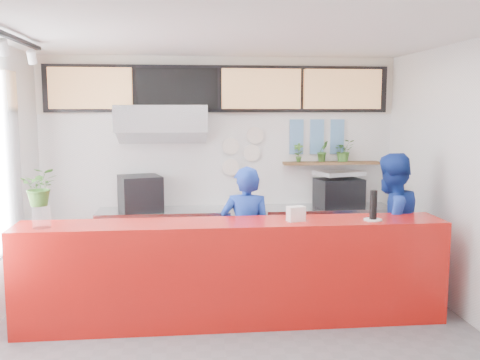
% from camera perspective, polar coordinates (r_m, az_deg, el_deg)
% --- Properties ---
extents(floor, '(5.00, 5.00, 0.00)m').
position_cam_1_polar(floor, '(5.59, -0.29, -16.43)').
color(floor, slate).
rests_on(floor, ground).
extents(ceiling, '(5.00, 5.00, 0.00)m').
position_cam_1_polar(ceiling, '(5.15, -0.32, 15.69)').
color(ceiling, silver).
extents(wall_back, '(5.00, 0.00, 5.00)m').
position_cam_1_polar(wall_back, '(7.63, -2.14, 1.77)').
color(wall_back, white).
rests_on(wall_back, ground).
extents(service_counter, '(4.50, 0.60, 1.10)m').
position_cam_1_polar(service_counter, '(5.76, -0.69, -9.81)').
color(service_counter, red).
rests_on(service_counter, ground).
extents(cream_band, '(5.00, 0.02, 0.80)m').
position_cam_1_polar(cream_band, '(7.59, -2.18, 10.05)').
color(cream_band, beige).
rests_on(cream_band, wall_back).
extents(prep_bench, '(1.80, 0.60, 0.90)m').
position_cam_1_polar(prep_bench, '(7.51, -8.09, -6.54)').
color(prep_bench, '#B2B5BA').
rests_on(prep_bench, ground).
extents(panini_oven, '(0.66, 0.66, 0.48)m').
position_cam_1_polar(panini_oven, '(7.39, -10.59, -1.38)').
color(panini_oven, black).
rests_on(panini_oven, prep_bench).
extents(extraction_hood, '(1.20, 0.70, 0.35)m').
position_cam_1_polar(extraction_hood, '(7.23, -8.36, 6.53)').
color(extraction_hood, '#B2B5BA').
rests_on(extraction_hood, ceiling).
extents(hood_lip, '(1.20, 0.69, 0.31)m').
position_cam_1_polar(hood_lip, '(7.24, -8.33, 4.95)').
color(hood_lip, '#B2B5BA').
rests_on(hood_lip, ceiling).
extents(right_bench, '(1.80, 0.60, 0.90)m').
position_cam_1_polar(right_bench, '(7.76, 9.23, -6.09)').
color(right_bench, '#B2B5BA').
rests_on(right_bench, ground).
extents(espresso_machine, '(0.68, 0.54, 0.40)m').
position_cam_1_polar(espresso_machine, '(7.68, 10.49, -1.33)').
color(espresso_machine, black).
rests_on(espresso_machine, right_bench).
extents(espresso_tray, '(0.73, 0.61, 0.06)m').
position_cam_1_polar(espresso_tray, '(7.64, 10.54, 0.74)').
color(espresso_tray, silver).
rests_on(espresso_tray, espresso_machine).
extents(herb_shelf, '(1.40, 0.18, 0.04)m').
position_cam_1_polar(herb_shelf, '(7.81, 9.72, 1.80)').
color(herb_shelf, brown).
rests_on(herb_shelf, wall_back).
extents(menu_board_far_left, '(1.10, 0.10, 0.55)m').
position_cam_1_polar(menu_board_far_left, '(7.57, -15.65, 9.41)').
color(menu_board_far_left, tan).
rests_on(menu_board_far_left, wall_back).
extents(menu_board_mid_left, '(1.10, 0.10, 0.55)m').
position_cam_1_polar(menu_board_mid_left, '(7.46, -6.71, 9.66)').
color(menu_board_mid_left, black).
rests_on(menu_board_mid_left, wall_back).
extents(menu_board_mid_right, '(1.10, 0.10, 0.55)m').
position_cam_1_polar(menu_board_mid_right, '(7.54, 2.27, 9.69)').
color(menu_board_mid_right, tan).
rests_on(menu_board_mid_right, wall_back).
extents(menu_board_far_right, '(1.10, 0.10, 0.55)m').
position_cam_1_polar(menu_board_far_right, '(7.79, 10.87, 9.49)').
color(menu_board_far_right, tan).
rests_on(menu_board_far_right, wall_back).
extents(soffit, '(4.80, 0.04, 0.65)m').
position_cam_1_polar(soffit, '(7.56, -2.16, 9.68)').
color(soffit, black).
rests_on(soffit, wall_back).
extents(track_rail, '(0.05, 2.40, 0.04)m').
position_cam_1_polar(track_rail, '(5.37, -23.99, 14.08)').
color(track_rail, black).
rests_on(track_rail, ceiling).
extents(dec_plate_a, '(0.24, 0.03, 0.24)m').
position_cam_1_polar(dec_plate_a, '(7.59, -1.00, 3.64)').
color(dec_plate_a, silver).
rests_on(dec_plate_a, wall_back).
extents(dec_plate_b, '(0.24, 0.03, 0.24)m').
position_cam_1_polar(dec_plate_b, '(7.63, 1.25, 2.90)').
color(dec_plate_b, silver).
rests_on(dec_plate_b, wall_back).
extents(dec_plate_c, '(0.24, 0.03, 0.24)m').
position_cam_1_polar(dec_plate_c, '(7.62, -1.00, 1.39)').
color(dec_plate_c, silver).
rests_on(dec_plate_c, wall_back).
extents(dec_plate_d, '(0.24, 0.03, 0.24)m').
position_cam_1_polar(dec_plate_d, '(7.62, 1.62, 4.78)').
color(dec_plate_d, silver).
rests_on(dec_plate_d, wall_back).
extents(photo_frame_a, '(0.20, 0.02, 0.25)m').
position_cam_1_polar(photo_frame_a, '(7.73, 6.05, 5.52)').
color(photo_frame_a, '#598CBF').
rests_on(photo_frame_a, wall_back).
extents(photo_frame_b, '(0.20, 0.02, 0.25)m').
position_cam_1_polar(photo_frame_b, '(7.80, 8.22, 5.50)').
color(photo_frame_b, '#598CBF').
rests_on(photo_frame_b, wall_back).
extents(photo_frame_c, '(0.20, 0.02, 0.25)m').
position_cam_1_polar(photo_frame_c, '(7.88, 10.35, 5.48)').
color(photo_frame_c, '#598CBF').
rests_on(photo_frame_c, wall_back).
extents(photo_frame_d, '(0.20, 0.02, 0.25)m').
position_cam_1_polar(photo_frame_d, '(7.74, 6.03, 3.67)').
color(photo_frame_d, '#598CBF').
rests_on(photo_frame_d, wall_back).
extents(photo_frame_e, '(0.20, 0.02, 0.25)m').
position_cam_1_polar(photo_frame_e, '(7.81, 8.18, 3.67)').
color(photo_frame_e, '#598CBF').
rests_on(photo_frame_e, wall_back).
extents(photo_frame_f, '(0.20, 0.02, 0.25)m').
position_cam_1_polar(photo_frame_f, '(7.89, 10.30, 3.66)').
color(photo_frame_f, '#598CBF').
rests_on(photo_frame_f, wall_back).
extents(staff_center, '(0.65, 0.49, 1.63)m').
position_cam_1_polar(staff_center, '(6.20, 0.67, -6.02)').
color(staff_center, navy).
rests_on(staff_center, ground).
extents(staff_right, '(1.07, 0.98, 1.77)m').
position_cam_1_polar(staff_right, '(6.56, 15.66, -4.94)').
color(staff_right, navy).
rests_on(staff_right, ground).
extents(herb_a, '(0.17, 0.15, 0.27)m').
position_cam_1_polar(herb_a, '(7.67, 6.24, 2.94)').
color(herb_a, '#396B25').
rests_on(herb_a, herb_shelf).
extents(herb_b, '(0.21, 0.19, 0.30)m').
position_cam_1_polar(herb_b, '(7.76, 8.83, 3.05)').
color(herb_b, '#396B25').
rests_on(herb_b, herb_shelf).
extents(herb_c, '(0.32, 0.28, 0.32)m').
position_cam_1_polar(herb_c, '(7.84, 11.01, 3.11)').
color(herb_c, '#396B25').
rests_on(herb_c, herb_shelf).
extents(glass_vase, '(0.20, 0.20, 0.22)m').
position_cam_1_polar(glass_vase, '(5.68, -20.41, -3.69)').
color(glass_vase, white).
rests_on(glass_vase, service_counter).
extents(basil_vase, '(0.38, 0.34, 0.38)m').
position_cam_1_polar(basil_vase, '(5.63, -20.55, -0.68)').
color(basil_vase, '#396B25').
rests_on(basil_vase, glass_vase).
extents(napkin_holder, '(0.20, 0.15, 0.16)m').
position_cam_1_polar(napkin_holder, '(5.67, 5.98, -3.60)').
color(napkin_holder, white).
rests_on(napkin_holder, service_counter).
extents(white_plate, '(0.25, 0.25, 0.01)m').
position_cam_1_polar(white_plate, '(5.86, 13.99, -4.13)').
color(white_plate, white).
rests_on(white_plate, service_counter).
extents(pepper_mill, '(0.10, 0.10, 0.31)m').
position_cam_1_polar(pepper_mill, '(5.83, 14.04, -2.58)').
color(pepper_mill, black).
rests_on(pepper_mill, white_plate).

